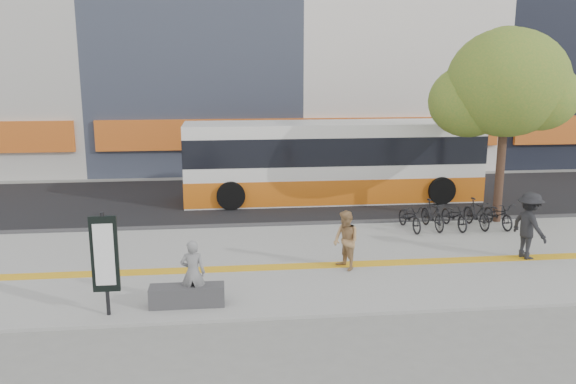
{
  "coord_description": "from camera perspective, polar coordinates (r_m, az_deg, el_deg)",
  "views": [
    {
      "loc": [
        -1.74,
        -13.17,
        5.18
      ],
      "look_at": [
        -0.06,
        2.0,
        1.83
      ],
      "focal_mm": 36.48,
      "sensor_mm": 36.0,
      "label": 1
    }
  ],
  "objects": [
    {
      "name": "seated_woman",
      "position": [
        12.79,
        -9.25,
        -7.78
      ],
      "size": [
        0.56,
        0.4,
        1.46
      ],
      "primitive_type": "imported",
      "rotation": [
        0.0,
        0.0,
        3.04
      ],
      "color": "black",
      "rests_on": "sidewalk"
    },
    {
      "name": "signboard",
      "position": [
        12.51,
        -17.44,
        -5.94
      ],
      "size": [
        0.55,
        0.1,
        2.2
      ],
      "color": "black",
      "rests_on": "sidewalk"
    },
    {
      "name": "tactile_strip",
      "position": [
        15.16,
        0.64,
        -7.26
      ],
      "size": [
        40.0,
        0.45,
        0.01
      ],
      "primitive_type": "cube",
      "color": "gold",
      "rests_on": "sidewalk"
    },
    {
      "name": "pedestrian_dark",
      "position": [
        16.8,
        22.46,
        -3.04
      ],
      "size": [
        0.92,
        1.29,
        1.81
      ],
      "primitive_type": "imported",
      "rotation": [
        0.0,
        0.0,
        1.8
      ],
      "color": "black",
      "rests_on": "sidewalk"
    },
    {
      "name": "bench",
      "position": [
        12.95,
        -9.81,
        -9.92
      ],
      "size": [
        1.6,
        0.45,
        0.45
      ],
      "primitive_type": "cube",
      "color": "#323134",
      "rests_on": "sidewalk"
    },
    {
      "name": "street",
      "position": [
        22.83,
        -1.79,
        -0.66
      ],
      "size": [
        40.0,
        8.0,
        0.06
      ],
      "primitive_type": "cube",
      "color": "black",
      "rests_on": "ground"
    },
    {
      "name": "bus",
      "position": [
        22.37,
        4.37,
        2.78
      ],
      "size": [
        11.17,
        2.65,
        2.97
      ],
      "color": "silver",
      "rests_on": "street"
    },
    {
      "name": "bicycle_row",
      "position": [
        19.19,
        15.92,
        -2.18
      ],
      "size": [
        3.64,
        1.64,
        0.92
      ],
      "color": "black",
      "rests_on": "sidewalk"
    },
    {
      "name": "curb",
      "position": [
        18.95,
        -0.83,
        -3.26
      ],
      "size": [
        40.0,
        0.25,
        0.14
      ],
      "primitive_type": "cube",
      "color": "#323134",
      "rests_on": "ground"
    },
    {
      "name": "ground",
      "position": [
        14.26,
        1.13,
        -8.92
      ],
      "size": [
        120.0,
        120.0,
        0.0
      ],
      "primitive_type": "plane",
      "color": "slate",
      "rests_on": "ground"
    },
    {
      "name": "pedestrian_tan",
      "position": [
        14.82,
        5.66,
        -4.73
      ],
      "size": [
        0.81,
        0.9,
        1.51
      ],
      "primitive_type": "imported",
      "rotation": [
        0.0,
        0.0,
        -1.18
      ],
      "color": "#A67E50",
      "rests_on": "sidewalk"
    },
    {
      "name": "street_tree",
      "position": [
        20.09,
        20.34,
        9.73
      ],
      "size": [
        4.4,
        3.8,
        6.31
      ],
      "color": "#322016",
      "rests_on": "sidewalk"
    },
    {
      "name": "sidewalk",
      "position": [
        15.64,
        0.42,
        -6.8
      ],
      "size": [
        40.0,
        7.0,
        0.08
      ],
      "primitive_type": "cube",
      "color": "slate",
      "rests_on": "ground"
    }
  ]
}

